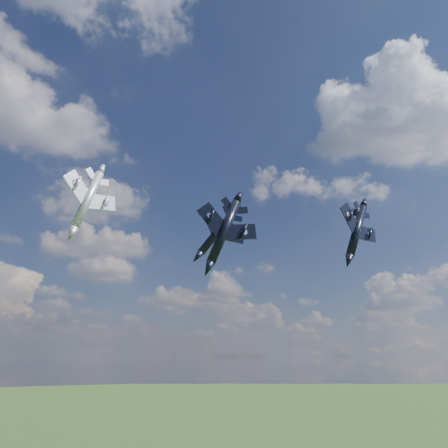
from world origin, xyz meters
name	(u,v)px	position (x,y,z in m)	size (l,w,h in m)	color
jet_lead_navy	(224,231)	(5.93, 9.72, 80.60)	(11.86, 16.53, 3.42)	black
jet_right_navy	(357,231)	(26.31, -0.21, 80.63)	(10.52, 14.67, 3.03)	black
jet_high_navy	(218,231)	(10.31, 21.76, 84.27)	(11.47, 16.00, 3.31)	black
jet_left_silver	(87,200)	(-16.66, 12.21, 83.66)	(10.41, 14.52, 3.00)	#9EA1A9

